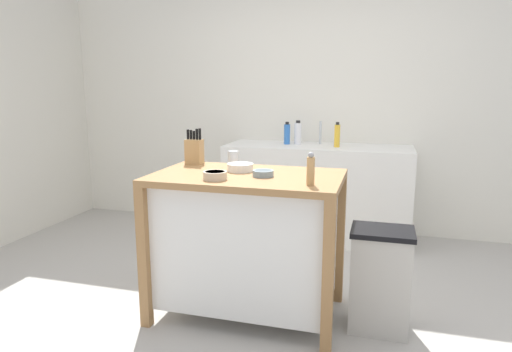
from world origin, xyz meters
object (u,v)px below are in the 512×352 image
Objects in this scene: sink_faucet at (320,133)px; bottle_hand_soap at (337,135)px; kitchen_island at (247,237)px; drinking_cup at (233,159)px; bowl_ceramic_small at (215,175)px; trash_bin at (380,280)px; bowl_ceramic_wide at (263,173)px; bottle_dish_soap at (287,134)px; knife_block at (194,151)px; pepper_grinder at (311,170)px; bottle_spray_cleaner at (298,133)px; bowl_stoneware_deep at (240,167)px.

sink_faucet is 0.96× the size of bottle_hand_soap.
kitchen_island is 0.54m from drinking_cup.
bowl_ceramic_small is 1.98m from sink_faucet.
trash_bin is (0.95, 0.22, -0.62)m from bowl_ceramic_small.
drinking_cup reaches higher than bowl_ceramic_small.
sink_faucet is (0.09, 1.79, 0.07)m from bowl_ceramic_wide.
trash_bin is at bearing -60.57° from bottle_dish_soap.
knife_block is 0.99m from pepper_grinder.
bowl_ceramic_small is at bearing -54.52° from knife_block.
kitchen_island is 0.72m from knife_block.
bottle_hand_soap is at bearing 67.29° from drinking_cup.
knife_block is 1.49m from bottle_spray_cleaner.
bowl_ceramic_wide is at bearing -99.69° from bottle_hand_soap.
knife_block reaches higher than kitchen_island.
bowl_ceramic_wide is (0.11, -0.04, 0.42)m from kitchen_island.
bowl_stoneware_deep is (-0.07, 0.09, 0.43)m from kitchen_island.
pepper_grinder is 1.92m from bottle_spray_cleaner.
pepper_grinder is 0.29× the size of trash_bin.
bowl_ceramic_wide is (0.24, 0.16, -0.01)m from bowl_ceramic_small.
bowl_ceramic_small is 0.61× the size of bottle_spray_cleaner.
bowl_ceramic_small is 1.85m from bottle_dish_soap.
knife_block is at bearing 152.54° from pepper_grinder.
drinking_cup is 0.45× the size of bottle_hand_soap.
bowl_ceramic_small is at bearing -146.17° from bowl_ceramic_wide.
bowl_stoneware_deep is 1.09m from trash_bin.
bottle_spray_cleaner is (0.17, 1.44, 0.03)m from drinking_cup.
drinking_cup is at bearing 167.51° from trash_bin.
bottle_hand_soap reaches higher than bowl_stoneware_deep.
knife_block is 1.63m from sink_faucet.
knife_block is 1.08× the size of bottle_spray_cleaner.
bowl_stoneware_deep is at bearing -88.95° from bottle_dish_soap.
knife_block is at bearing 125.48° from bowl_ceramic_small.
bottle_dish_soap reaches higher than trash_bin.
bowl_ceramic_small is at bearing -166.91° from trash_bin.
bowl_ceramic_small is 0.44m from drinking_cup.
knife_block is 1.08× the size of bottle_hand_soap.
bottle_dish_soap is (-0.10, -0.03, -0.01)m from bottle_spray_cleaner.
bottle_hand_soap reaches higher than drinking_cup.
bowl_ceramic_small is 1.33× the size of drinking_cup.
pepper_grinder is at bearing -150.78° from trash_bin.
bowl_stoneware_deep is 1.59m from bottle_spray_cleaner.
bowl_ceramic_wide is (0.57, -0.29, -0.07)m from knife_block.
sink_faucet reaches higher than drinking_cup.
bowl_ceramic_small is at bearing -85.19° from drinking_cup.
bottle_dish_soap is at bearing 93.48° from kitchen_island.
trash_bin is at bearing 29.22° from pepper_grinder.
bottle_spray_cleaner is (-0.00, 1.67, 0.49)m from kitchen_island.
bowl_ceramic_small is 0.65× the size of bottle_dish_soap.
drinking_cup reaches higher than bowl_ceramic_wide.
knife_block is at bearing 150.82° from kitchen_island.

